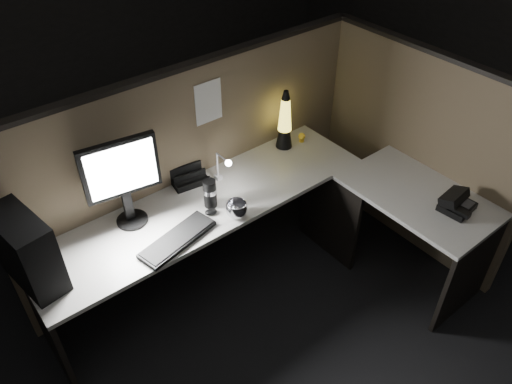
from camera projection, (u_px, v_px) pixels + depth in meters
floor at (281, 321)px, 3.38m from camera, size 6.00×6.00×0.00m
room_shell at (291, 111)px, 2.35m from camera, size 6.00×6.00×6.00m
partition_back at (197, 168)px, 3.47m from camera, size 2.66×0.06×1.50m
partition_right at (414, 153)px, 3.61m from camera, size 0.06×1.66×1.50m
desk at (279, 227)px, 3.25m from camera, size 2.60×1.60×0.73m
pc_tower at (27, 251)px, 2.58m from camera, size 0.25×0.44×0.43m
monitor at (122, 175)px, 2.86m from camera, size 0.45×0.19×0.58m
keyboard at (178, 239)px, 2.93m from camera, size 0.52×0.27×0.02m
mouse at (211, 212)px, 3.12m from camera, size 0.09×0.08×0.03m
clip_lamp at (223, 167)px, 3.28m from camera, size 0.04×0.18×0.23m
organizer at (187, 175)px, 3.37m from camera, size 0.26×0.24×0.18m
lava_lamp at (285, 124)px, 3.60m from camera, size 0.12×0.12×0.46m
travel_mug at (210, 193)px, 3.13m from camera, size 0.09×0.09×0.19m
steel_mug at (237, 210)px, 3.08m from camera, size 0.17×0.17×0.11m
figurine at (302, 136)px, 3.74m from camera, size 0.05×0.05×0.05m
pinned_paper at (208, 102)px, 3.19m from camera, size 0.20×0.00×0.28m
desk_phone at (456, 203)px, 3.14m from camera, size 0.22×0.23×0.12m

